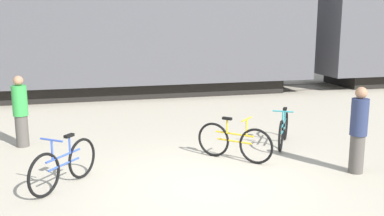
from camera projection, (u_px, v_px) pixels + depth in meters
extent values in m
plane|color=#B2A893|center=(210.00, 185.00, 7.88)|extent=(80.00, 80.00, 0.00)
cube|color=black|center=(137.00, 87.00, 17.07)|extent=(11.04, 2.38, 0.55)
cube|color=#4C4C51|center=(135.00, 34.00, 16.67)|extent=(13.14, 3.18, 3.45)
cube|color=#4C4238|center=(139.00, 97.00, 16.44)|extent=(53.47, 0.07, 0.01)
cube|color=#4C4238|center=(134.00, 91.00, 17.80)|extent=(53.47, 0.07, 0.01)
torus|color=black|center=(256.00, 146.00, 8.95)|extent=(0.55, 0.55, 0.73)
torus|color=black|center=(213.00, 140.00, 9.43)|extent=(0.55, 0.55, 0.73)
cylinder|color=gold|center=(234.00, 134.00, 9.15)|extent=(0.62, 0.63, 0.04)
cylinder|color=gold|center=(234.00, 141.00, 9.18)|extent=(0.57, 0.57, 0.04)
cylinder|color=gold|center=(227.00, 126.00, 9.20)|extent=(0.04, 0.04, 0.31)
cube|color=black|center=(227.00, 118.00, 9.17)|extent=(0.20, 0.20, 0.05)
cylinder|color=gold|center=(246.00, 128.00, 8.98)|extent=(0.04, 0.04, 0.34)
cylinder|color=gold|center=(247.00, 119.00, 8.95)|extent=(0.35, 0.35, 0.03)
torus|color=black|center=(44.00, 175.00, 7.29)|extent=(0.50, 0.61, 0.74)
torus|color=black|center=(82.00, 158.00, 8.16)|extent=(0.50, 0.61, 0.74)
cylinder|color=#3351B7|center=(64.00, 156.00, 7.69)|extent=(0.57, 0.69, 0.04)
cylinder|color=#3351B7|center=(64.00, 164.00, 7.72)|extent=(0.52, 0.63, 0.04)
cylinder|color=#3351B7|center=(70.00, 144.00, 7.81)|extent=(0.04, 0.04, 0.31)
cube|color=black|center=(69.00, 136.00, 7.78)|extent=(0.19, 0.21, 0.05)
cylinder|color=#3351B7|center=(52.00, 150.00, 7.41)|extent=(0.04, 0.04, 0.35)
cylinder|color=#3351B7|center=(51.00, 140.00, 7.38)|extent=(0.38, 0.31, 0.03)
torus|color=black|center=(281.00, 136.00, 9.78)|extent=(0.41, 0.62, 0.70)
torus|color=black|center=(286.00, 125.00, 10.72)|extent=(0.41, 0.62, 0.70)
cylinder|color=teal|center=(284.00, 123.00, 10.21)|extent=(0.50, 0.77, 0.04)
cylinder|color=teal|center=(283.00, 129.00, 10.24)|extent=(0.45, 0.71, 0.04)
cylinder|color=teal|center=(285.00, 115.00, 10.35)|extent=(0.04, 0.04, 0.29)
cube|color=black|center=(285.00, 109.00, 10.32)|extent=(0.17, 0.21, 0.05)
cylinder|color=teal|center=(283.00, 119.00, 9.92)|extent=(0.04, 0.04, 0.32)
cylinder|color=teal|center=(283.00, 111.00, 9.89)|extent=(0.41, 0.27, 0.03)
cylinder|color=#514C47|center=(22.00, 131.00, 10.15)|extent=(0.28, 0.28, 0.72)
cylinder|color=green|center=(20.00, 101.00, 10.01)|extent=(0.33, 0.33, 0.68)
sphere|color=#A37556|center=(18.00, 81.00, 9.92)|extent=(0.22, 0.22, 0.22)
cylinder|color=#514C47|center=(357.00, 154.00, 8.43)|extent=(0.27, 0.27, 0.73)
cylinder|color=navy|center=(359.00, 117.00, 8.29)|extent=(0.32, 0.32, 0.69)
sphere|color=#A37556|center=(361.00, 93.00, 8.20)|extent=(0.22, 0.22, 0.22)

